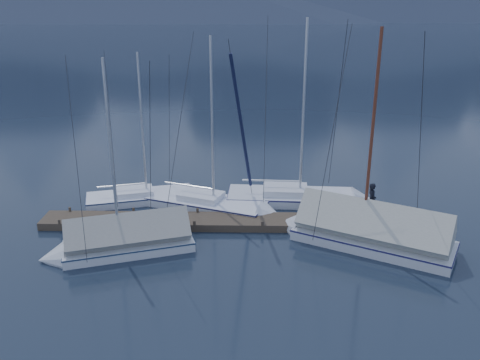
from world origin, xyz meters
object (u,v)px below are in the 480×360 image
object	(u,v)px
sailboat_open_left	(156,197)
sailboat_covered_far	(116,243)
person	(372,200)
sailboat_open_mid	(223,207)
sailboat_open_right	(310,199)
sailboat_covered_near	(359,232)

from	to	relation	value
sailboat_open_left	sailboat_covered_far	bearing A→B (deg)	-95.65
sailboat_open_left	person	bearing A→B (deg)	-14.50
sailboat_covered_far	sailboat_open_mid	bearing A→B (deg)	47.09
sailboat_open_right	person	xyz separation A→B (m)	(2.48, -2.44, 0.97)
sailboat_open_mid	person	bearing A→B (deg)	-11.09
sailboat_covered_near	sailboat_covered_far	bearing A→B (deg)	-174.03
person	sailboat_open_mid	bearing A→B (deg)	70.63
sailboat_open_left	sailboat_open_right	world-z (taller)	sailboat_open_right
sailboat_open_left	sailboat_open_right	xyz separation A→B (m)	(7.88, -0.24, 0.03)
sailboat_open_left	person	distance (m)	10.75
sailboat_covered_near	person	size ratio (longest dim) A/B	6.11
person	sailboat_open_right	bearing A→B (deg)	37.26
sailboat_covered_far	sailboat_open_left	bearing A→B (deg)	84.35
sailboat_covered_near	person	world-z (taller)	sailboat_covered_near
sailboat_open_left	sailboat_covered_far	world-z (taller)	sailboat_covered_far
sailboat_open_left	sailboat_open_right	distance (m)	7.89
sailboat_open_mid	sailboat_covered_far	bearing A→B (deg)	-132.91
sailboat_open_right	person	size ratio (longest dim) A/B	6.14
sailboat_open_mid	sailboat_open_left	bearing A→B (deg)	159.18
sailboat_open_mid	sailboat_open_right	bearing A→B (deg)	14.09
sailboat_open_left	sailboat_open_mid	bearing A→B (deg)	-20.82
sailboat_open_left	sailboat_open_right	bearing A→B (deg)	-1.76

